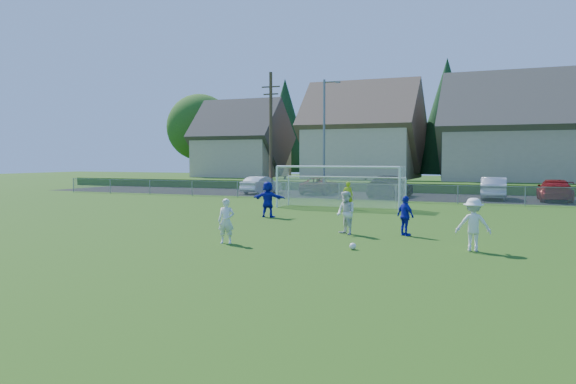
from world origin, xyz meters
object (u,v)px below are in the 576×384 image
at_px(player_white_b, 346,213).
at_px(car_f, 494,188).
at_px(car_g, 555,190).
at_px(player_blue_b, 268,199).
at_px(car_d, 390,186).
at_px(player_white_a, 226,221).
at_px(car_b, 261,185).
at_px(car_c, 320,186).
at_px(player_blue_a, 405,216).
at_px(player_white_c, 473,225).
at_px(goalkeeper, 348,195).
at_px(soccer_ball, 353,246).
at_px(soccer_goal, 341,180).

xyz_separation_m(player_white_b, car_f, (4.35, 21.79, -0.05)).
bearing_deg(player_white_b, car_g, 108.50).
bearing_deg(car_g, player_blue_b, 49.03).
bearing_deg(player_white_b, car_d, 137.53).
height_order(player_white_a, car_b, player_white_a).
bearing_deg(car_c, player_blue_a, 114.83).
bearing_deg(car_f, player_blue_b, 57.94).
relative_size(player_white_c, player_blue_a, 1.12).
bearing_deg(goalkeeper, car_b, -45.46).
distance_m(player_blue_a, goalkeeper, 11.05).
relative_size(car_c, car_d, 0.88).
bearing_deg(soccer_ball, player_white_c, 18.57).
relative_size(player_blue_b, car_g, 0.35).
bearing_deg(player_white_c, player_blue_b, -41.07).
bearing_deg(player_blue_b, player_white_c, 143.48).
xyz_separation_m(goalkeeper, car_g, (11.26, 11.14, -0.05)).
bearing_deg(car_f, player_white_a, 71.31).
xyz_separation_m(car_c, car_g, (17.29, -1.12, 0.07)).
relative_size(soccer_ball, goalkeeper, 0.14).
height_order(player_blue_b, goalkeeper, player_blue_b).
bearing_deg(player_blue_b, car_c, -81.82).
relative_size(soccer_ball, car_g, 0.04).
height_order(soccer_ball, soccer_goal, soccer_goal).
height_order(player_blue_b, car_d, player_blue_b).
distance_m(car_c, car_d, 6.22).
relative_size(goalkeeper, car_g, 0.31).
bearing_deg(car_f, car_b, -1.03).
relative_size(player_white_b, soccer_goal, 0.23).
relative_size(player_white_b, car_g, 0.33).
bearing_deg(soccer_goal, player_white_a, -88.30).
distance_m(goalkeeper, car_d, 10.89).
height_order(player_white_a, car_f, car_f).
height_order(goalkeeper, car_f, goalkeeper).
height_order(car_b, soccer_goal, soccer_goal).
height_order(car_g, soccer_goal, soccer_goal).
bearing_deg(player_blue_a, player_white_b, 54.03).
xyz_separation_m(player_blue_b, car_g, (13.71, 16.81, -0.15)).
relative_size(car_b, car_f, 0.89).
height_order(car_c, car_g, car_g).
bearing_deg(player_blue_b, goalkeeper, -116.51).
distance_m(player_white_a, car_d, 24.94).
bearing_deg(player_white_c, car_c, -68.37).
distance_m(soccer_ball, player_blue_a, 4.04).
xyz_separation_m(soccer_ball, player_white_b, (-1.24, 3.33, 0.73)).
bearing_deg(car_c, car_g, 174.17).
height_order(player_blue_b, car_f, player_blue_b).
relative_size(car_d, car_f, 1.16).
bearing_deg(soccer_goal, car_f, 53.97).
distance_m(player_white_a, soccer_goal, 14.63).
distance_m(car_d, soccer_goal, 10.39).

